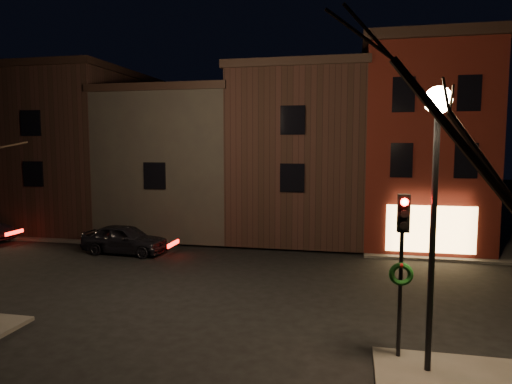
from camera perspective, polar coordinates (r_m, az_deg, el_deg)
ground at (r=18.09m, az=-2.67°, el=-11.22°), size 120.00×120.00×0.00m
sidewalk_far_left at (r=44.40m, az=-21.41°, el=-1.32°), size 30.00×30.00×0.12m
corner_building at (r=26.43m, az=19.96°, el=5.71°), size 6.50×8.50×10.50m
row_building_a at (r=27.37m, az=5.96°, el=4.84°), size 7.30×10.30×9.40m
row_building_b at (r=29.07m, az=-8.44°, el=3.88°), size 7.80×10.30×8.40m
row_building_c at (r=32.31m, az=-20.64°, el=5.10°), size 7.30×10.30×9.90m
street_lamp_near at (r=10.86m, az=21.59°, el=4.73°), size 0.60×0.60×6.48m
traffic_signal at (r=11.55m, az=17.78°, el=-6.96°), size 0.58×0.38×4.05m
parked_car_a at (r=23.42m, az=-16.08°, el=-5.66°), size 4.34×1.97×1.45m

